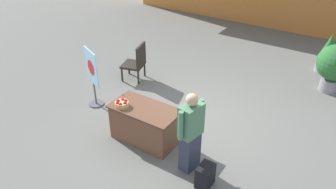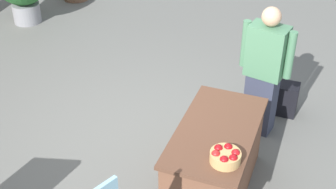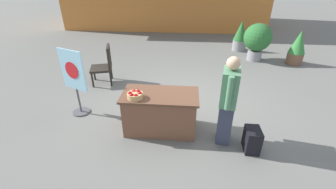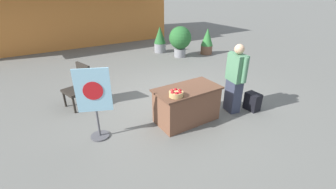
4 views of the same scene
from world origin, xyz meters
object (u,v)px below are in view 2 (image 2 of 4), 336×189
apple_basket (225,156)px  backpack (284,98)px  display_table (215,159)px  person_visitor (264,72)px

apple_basket → backpack: bearing=-7.5°
display_table → apple_basket: size_ratio=5.08×
display_table → person_visitor: 1.25m
display_table → person_visitor: person_visitor is taller
apple_basket → backpack: apple_basket is taller
apple_basket → backpack: (2.02, -0.27, -0.62)m
person_visitor → backpack: bearing=163.8°
person_visitor → display_table: bearing=0.0°
apple_basket → person_visitor: (1.58, -0.04, -0.03)m
display_table → backpack: bearing=-15.8°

